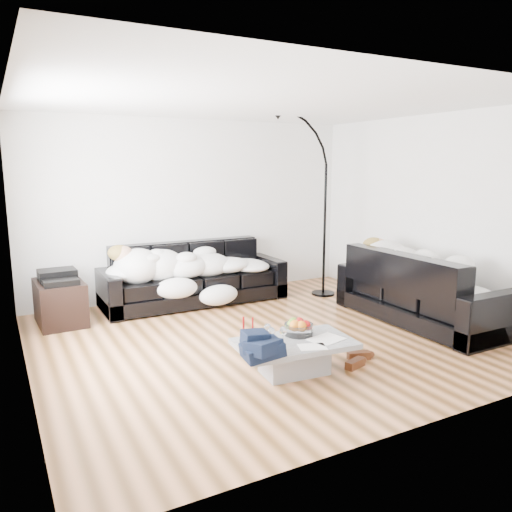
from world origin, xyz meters
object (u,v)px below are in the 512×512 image
fruit_bowl (299,326)px  wine_glass_b (271,337)px  wine_glass_a (268,332)px  floor_lamp (325,216)px  shoes (357,359)px  stereo (58,276)px  sleeper_back (195,259)px  sofa_back (194,274)px  candle_left (244,330)px  sleeper_right (423,271)px  coffee_table (294,357)px  av_cabinet (60,302)px  sofa_right (422,287)px  candle_right (253,329)px  wine_glass_c (283,336)px

fruit_bowl → wine_glass_b: 0.41m
wine_glass_a → wine_glass_b: 0.15m
wine_glass_b → floor_lamp: size_ratio=0.07×
shoes → fruit_bowl: bearing=152.2°
stereo → floor_lamp: 3.77m
sleeper_back → wine_glass_b: 2.75m
sofa_back → candle_left: bearing=-101.2°
sleeper_right → shoes: size_ratio=4.81×
coffee_table → av_cabinet: av_cabinet is taller
wine_glass_a → wine_glass_b: (-0.05, -0.14, 0.01)m
wine_glass_b → sofa_right: bearing=13.7°
fruit_bowl → candle_left: 0.58m
sleeper_right → shoes: sleeper_right is taller
av_cabinet → stereo: bearing=0.0°
wine_glass_a → floor_lamp: floor_lamp is taller
floor_lamp → sofa_back: bearing=174.4°
sofa_back → fruit_bowl: sofa_back is taller
candle_left → av_cabinet: size_ratio=0.32×
wine_glass_b → wine_glass_a: bearing=72.1°
floor_lamp → stereo: bearing=-176.8°
sofa_right → coffee_table: bearing=105.0°
candle_right → sofa_right: bearing=8.9°
fruit_bowl → candle_left: candle_left is taller
floor_lamp → candle_left: bearing=-129.9°
sleeper_right → av_cabinet: 4.51m
sleeper_back → wine_glass_a: sleeper_back is taller
sofa_right → shoes: size_ratio=5.61×
sleeper_right → stereo: sleeper_right is taller
fruit_bowl → candle_left: bearing=175.1°
coffee_table → av_cabinet: 3.17m
coffee_table → fruit_bowl: size_ratio=3.86×
sofa_right → sleeper_back: 3.04m
sleeper_right → wine_glass_c: sleeper_right is taller
sleeper_right → wine_glass_b: (-2.52, -0.61, -0.24)m
sofa_back → av_cabinet: size_ratio=3.31×
av_cabinet → sleeper_right: bearing=-29.4°
coffee_table → candle_right: candle_right is taller
sofa_back → sofa_right: bearing=-44.5°
candle_right → wine_glass_c: bearing=-48.1°
wine_glass_b → stereo: stereo is taller
wine_glass_a → wine_glass_b: bearing=-107.9°
sofa_right → candle_left: sofa_right is taller
sleeper_right → candle_left: size_ratio=7.59×
fruit_bowl → shoes: bearing=-23.0°
sofa_right → wine_glass_a: bearing=100.8°
av_cabinet → wine_glass_b: bearing=-63.2°
sleeper_back → stereo: sleeper_back is taller
sleeper_right → wine_glass_a: 2.53m
sofa_back → sofa_right: (2.19, -2.15, 0.02)m
shoes → candle_left: bearing=161.1°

